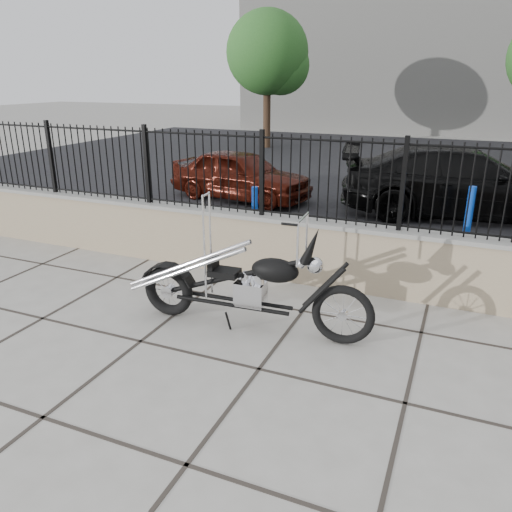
{
  "coord_description": "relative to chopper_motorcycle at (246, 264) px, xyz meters",
  "views": [
    {
      "loc": [
        1.75,
        -4.2,
        2.92
      ],
      "look_at": [
        -0.5,
        1.1,
        0.84
      ],
      "focal_mm": 35.0,
      "sensor_mm": 36.0,
      "label": 1
    }
  ],
  "objects": [
    {
      "name": "bollard_a",
      "position": [
        -1.35,
        3.43,
        -0.35
      ],
      "size": [
        0.15,
        0.15,
        0.98
      ],
      "primitive_type": "cylinder",
      "rotation": [
        0.0,
        0.0,
        0.35
      ],
      "color": "blue",
      "rests_on": "ground_plane"
    },
    {
      "name": "chopper_motorcycle",
      "position": [
        0.0,
        0.0,
        0.0
      ],
      "size": [
        2.81,
        0.65,
        1.67
      ],
      "primitive_type": null,
      "rotation": [
        0.0,
        0.0,
        0.06
      ],
      "color": "black",
      "rests_on": "ground_plane"
    },
    {
      "name": "car_black",
      "position": [
        2.19,
        6.62,
        -0.09
      ],
      "size": [
        5.48,
        3.04,
        1.5
      ],
      "primitive_type": "imported",
      "rotation": [
        0.0,
        0.0,
        1.76
      ],
      "color": "black",
      "rests_on": "parking_lot"
    },
    {
      "name": "background_building",
      "position": [
        0.5,
        25.7,
        3.16
      ],
      "size": [
        22.0,
        6.0,
        8.0
      ],
      "primitive_type": "cube",
      "color": "beige",
      "rests_on": "ground_plane"
    },
    {
      "name": "ground_plane",
      "position": [
        0.5,
        -0.8,
        -0.84
      ],
      "size": [
        90.0,
        90.0,
        0.0
      ],
      "primitive_type": "plane",
      "color": "#99968E",
      "rests_on": "ground"
    },
    {
      "name": "tree_left",
      "position": [
        -5.93,
        15.47,
        3.14
      ],
      "size": [
        3.37,
        3.37,
        5.68
      ],
      "rotation": [
        0.0,
        0.0,
        -0.16
      ],
      "color": "#382619",
      "rests_on": "ground_plane"
    },
    {
      "name": "car_red",
      "position": [
        -2.91,
        6.18,
        -0.22
      ],
      "size": [
        3.8,
        2.0,
        1.23
      ],
      "primitive_type": "imported",
      "rotation": [
        0.0,
        0.0,
        1.42
      ],
      "color": "#3F1009",
      "rests_on": "parking_lot"
    },
    {
      "name": "retaining_wall",
      "position": [
        0.5,
        1.7,
        -0.36
      ],
      "size": [
        14.0,
        0.36,
        0.96
      ],
      "primitive_type": "cube",
      "color": "gray",
      "rests_on": "ground_plane"
    },
    {
      "name": "bollard_b",
      "position": [
        2.39,
        4.42,
        -0.29
      ],
      "size": [
        0.15,
        0.15,
        1.1
      ],
      "primitive_type": "cylinder",
      "rotation": [
        0.0,
        0.0,
        0.12
      ],
      "color": "#0A42A3",
      "rests_on": "ground_plane"
    },
    {
      "name": "iron_fence",
      "position": [
        0.5,
        1.7,
        0.72
      ],
      "size": [
        14.0,
        0.08,
        1.2
      ],
      "primitive_type": "cube",
      "color": "black",
      "rests_on": "retaining_wall"
    },
    {
      "name": "parking_lot",
      "position": [
        0.5,
        11.7,
        -0.84
      ],
      "size": [
        30.0,
        30.0,
        0.0
      ],
      "primitive_type": "plane",
      "color": "black",
      "rests_on": "ground"
    }
  ]
}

